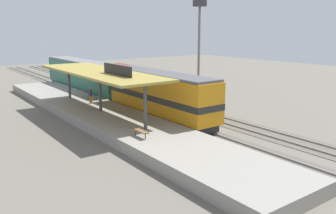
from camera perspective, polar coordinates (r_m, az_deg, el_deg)
ground_plane at (r=37.96m, az=-1.73°, el=-0.56°), size 120.00×120.00×0.00m
track_near at (r=36.89m, az=-4.29°, el=-0.92°), size 3.20×110.00×0.16m
track_far at (r=39.45m, az=1.38°, el=-0.01°), size 3.20×110.00×0.16m
platform at (r=34.66m, az=-10.77°, el=-1.28°), size 6.00×44.00×0.90m
station_canopy at (r=33.85m, az=-10.98°, el=5.42°), size 5.20×18.00×4.70m
platform_bench at (r=25.69m, az=-4.46°, el=-3.90°), size 0.44×1.70×0.50m
locomotive at (r=33.64m, az=-1.32°, el=1.94°), size 2.93×14.43×4.44m
passenger_carriage_single at (r=49.34m, az=-13.40°, el=4.88°), size 2.90×20.00×4.24m
freight_car at (r=46.96m, az=-5.79°, el=4.36°), size 2.80×12.00×3.54m
light_mast at (r=40.58m, az=5.07°, el=12.21°), size 1.10×1.10×11.70m
person_waiting at (r=37.84m, az=-12.40°, el=1.98°), size 0.34×0.34×1.71m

